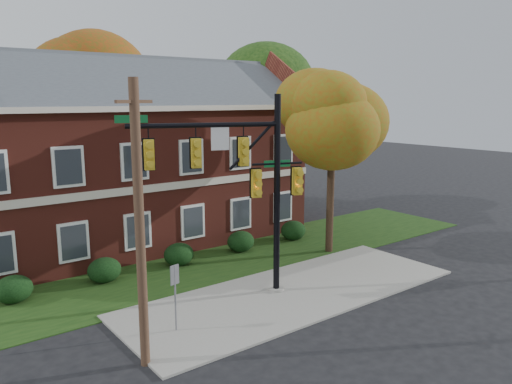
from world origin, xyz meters
TOP-DOWN VIEW (x-y plane):
  - ground at (0.00, 0.00)m, footprint 120.00×120.00m
  - sidewalk at (0.00, 1.00)m, footprint 14.00×5.00m
  - grass_strip at (0.00, 6.00)m, footprint 30.00×6.00m
  - apartment_building at (-2.00, 11.95)m, footprint 18.80×8.80m
  - hedge_far_left at (-9.00, 6.70)m, footprint 1.40×1.26m
  - hedge_left at (-5.50, 6.70)m, footprint 1.40×1.26m
  - hedge_center at (-2.00, 6.70)m, footprint 1.40×1.26m
  - hedge_right at (1.50, 6.70)m, footprint 1.40×1.26m
  - hedge_far_right at (5.00, 6.70)m, footprint 1.40×1.26m
  - tree_near_right at (5.22, 3.87)m, footprint 4.50×4.25m
  - tree_right_rear at (9.31, 12.81)m, footprint 6.30×5.95m
  - tree_far_rear at (-0.66, 19.79)m, footprint 6.84×6.46m
  - traffic_signal at (-1.81, 1.96)m, footprint 6.60×2.47m
  - utility_pole at (-7.00, -0.43)m, footprint 1.22×0.52m
  - sign_post at (-5.32, 0.82)m, footprint 0.34×0.11m

SIDE VIEW (x-z plane):
  - ground at x=0.00m, z-range 0.00..0.00m
  - grass_strip at x=0.00m, z-range 0.00..0.04m
  - sidewalk at x=0.00m, z-range 0.00..0.08m
  - hedge_far_left at x=-9.00m, z-range 0.00..1.05m
  - hedge_left at x=-5.50m, z-range 0.00..1.05m
  - hedge_center at x=-2.00m, z-range 0.00..1.05m
  - hedge_right at x=1.50m, z-range 0.00..1.05m
  - hedge_far_right at x=5.00m, z-range 0.00..1.05m
  - sign_post at x=-5.32m, z-range 0.41..2.72m
  - utility_pole at x=-7.00m, z-range 0.06..8.17m
  - traffic_signal at x=-1.81m, z-range 0.93..8.67m
  - apartment_building at x=-2.00m, z-range 0.12..9.86m
  - tree_near_right at x=5.22m, z-range 2.38..10.96m
  - tree_right_rear at x=9.31m, z-range 2.81..13.43m
  - tree_far_rear at x=-0.66m, z-range 3.08..14.60m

